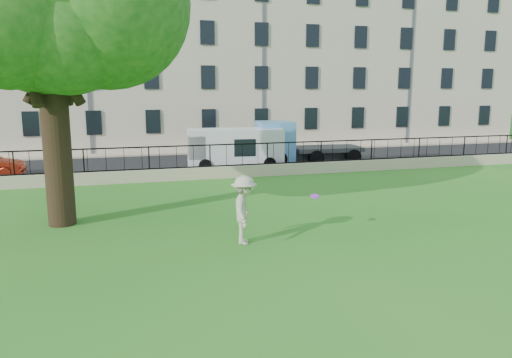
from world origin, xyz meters
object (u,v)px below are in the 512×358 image
object	(u,v)px
man	(244,210)
blue_truck	(308,142)
white_van	(235,148)
frisbee	(315,196)

from	to	relation	value
man	blue_truck	distance (m)	15.97
white_van	blue_truck	size ratio (longest dim) A/B	0.87
blue_truck	man	bearing A→B (deg)	-115.42
frisbee	blue_truck	world-z (taller)	blue_truck
man	frisbee	size ratio (longest dim) A/B	7.54
frisbee	white_van	xyz separation A→B (m)	(0.70, 13.37, -0.13)
man	frisbee	xyz separation A→B (m)	(2.31, 0.21, 0.22)
white_van	blue_truck	world-z (taller)	blue_truck
blue_truck	frisbee	bearing A→B (deg)	-107.93
man	frisbee	world-z (taller)	man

